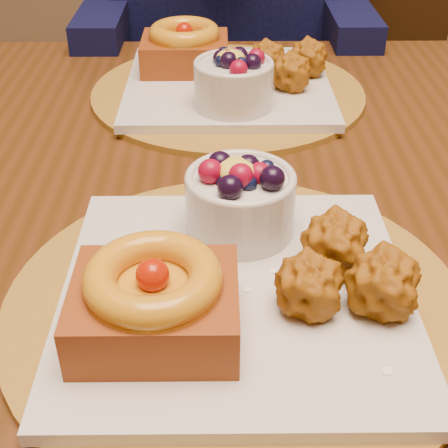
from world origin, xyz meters
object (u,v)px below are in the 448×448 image
at_px(dining_table, 230,229).
at_px(chair_far, 331,135).
at_px(place_setting_near, 232,274).
at_px(place_setting_far, 225,76).

bearing_deg(dining_table, chair_far, 70.05).
bearing_deg(dining_table, place_setting_near, -90.96).
relative_size(dining_table, place_setting_near, 4.21).
xyz_separation_m(place_setting_far, chair_far, (0.24, 0.44, -0.31)).
height_order(place_setting_near, chair_far, chair_far).
bearing_deg(chair_far, dining_table, -91.30).
bearing_deg(place_setting_near, chair_far, 74.48).
distance_m(place_setting_near, place_setting_far, 0.43).
bearing_deg(place_setting_far, place_setting_near, -89.97).
bearing_deg(place_setting_far, chair_far, 61.27).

